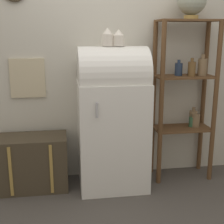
# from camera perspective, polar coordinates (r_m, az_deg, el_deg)

# --- Properties ---
(ground_plane) EXTENTS (12.00, 12.00, 0.00)m
(ground_plane) POSITION_cam_1_polar(r_m,az_deg,el_deg) (3.29, 0.80, -15.03)
(ground_plane) COLOR #4C4742
(wall_back) EXTENTS (7.00, 0.09, 2.70)m
(wall_back) POSITION_cam_1_polar(r_m,az_deg,el_deg) (3.45, -0.80, 9.93)
(wall_back) COLOR beige
(wall_back) RESTS_ON ground_plane
(refrigerator) EXTENTS (0.71, 0.61, 1.48)m
(refrigerator) POSITION_cam_1_polar(r_m,az_deg,el_deg) (3.24, 0.09, -0.85)
(refrigerator) COLOR white
(refrigerator) RESTS_ON ground_plane
(suitcase_trunk) EXTENTS (0.72, 0.41, 0.57)m
(suitcase_trunk) POSITION_cam_1_polar(r_m,az_deg,el_deg) (3.43, -14.24, -8.93)
(suitcase_trunk) COLOR #423828
(suitcase_trunk) RESTS_ON ground_plane
(shelf_unit) EXTENTS (0.65, 0.34, 1.75)m
(shelf_unit) POSITION_cam_1_polar(r_m,az_deg,el_deg) (3.50, 13.36, 3.59)
(shelf_unit) COLOR brown
(shelf_unit) RESTS_ON ground_plane
(globe) EXTENTS (0.30, 0.30, 0.34)m
(globe) POSITION_cam_1_polar(r_m,az_deg,el_deg) (3.45, 14.43, 19.11)
(globe) COLOR #AD8942
(globe) RESTS_ON shelf_unit
(vase_left) EXTENTS (0.11, 0.11, 0.18)m
(vase_left) POSITION_cam_1_polar(r_m,az_deg,el_deg) (3.12, -0.85, 13.44)
(vase_left) COLOR silver
(vase_left) RESTS_ON refrigerator
(vase_center) EXTENTS (0.12, 0.12, 0.16)m
(vase_center) POSITION_cam_1_polar(r_m,az_deg,el_deg) (3.13, 1.21, 13.30)
(vase_center) COLOR silver
(vase_center) RESTS_ON refrigerator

